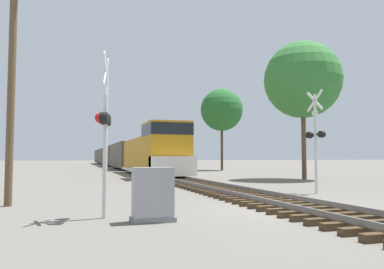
{
  "coord_description": "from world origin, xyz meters",
  "views": [
    {
      "loc": [
        -6.41,
        -10.3,
        1.59
      ],
      "look_at": [
        -0.63,
        8.36,
        2.79
      ],
      "focal_mm": 35.0,
      "sensor_mm": 36.0,
      "label": 1
    }
  ],
  "objects_px": {
    "freight_train": "(115,156)",
    "relay_cabinet": "(153,195)",
    "crossing_signal_near": "(104,123)",
    "crossing_signal_far": "(316,136)",
    "utility_pole": "(12,67)",
    "tree_far_right": "(303,80)",
    "tree_mid_background": "(222,110)"
  },
  "relations": [
    {
      "from": "crossing_signal_far",
      "to": "utility_pole",
      "type": "relative_size",
      "value": 0.52
    },
    {
      "from": "freight_train",
      "to": "crossing_signal_far",
      "type": "height_order",
      "value": "crossing_signal_far"
    },
    {
      "from": "crossing_signal_near",
      "to": "tree_mid_background",
      "type": "xyz_separation_m",
      "value": [
        16.69,
        33.41,
        5.06
      ]
    },
    {
      "from": "tree_far_right",
      "to": "crossing_signal_near",
      "type": "bearing_deg",
      "value": -138.28
    },
    {
      "from": "utility_pole",
      "to": "tree_far_right",
      "type": "height_order",
      "value": "tree_far_right"
    },
    {
      "from": "tree_far_right",
      "to": "tree_mid_background",
      "type": "bearing_deg",
      "value": 85.69
    },
    {
      "from": "crossing_signal_far",
      "to": "utility_pole",
      "type": "bearing_deg",
      "value": 82.45
    },
    {
      "from": "relay_cabinet",
      "to": "tree_far_right",
      "type": "distance_m",
      "value": 21.23
    },
    {
      "from": "crossing_signal_far",
      "to": "utility_pole",
      "type": "xyz_separation_m",
      "value": [
        -12.29,
        -0.72,
        2.08
      ]
    },
    {
      "from": "crossing_signal_far",
      "to": "tree_mid_background",
      "type": "relative_size",
      "value": 0.45
    },
    {
      "from": "freight_train",
      "to": "tree_mid_background",
      "type": "distance_m",
      "value": 25.88
    },
    {
      "from": "relay_cabinet",
      "to": "utility_pole",
      "type": "height_order",
      "value": "utility_pole"
    },
    {
      "from": "crossing_signal_far",
      "to": "tree_mid_background",
      "type": "height_order",
      "value": "tree_mid_background"
    },
    {
      "from": "freight_train",
      "to": "relay_cabinet",
      "type": "xyz_separation_m",
      "value": [
        -4.57,
        -57.04,
        -1.19
      ]
    },
    {
      "from": "utility_pole",
      "to": "tree_mid_background",
      "type": "height_order",
      "value": "tree_mid_background"
    },
    {
      "from": "crossing_signal_near",
      "to": "tree_mid_background",
      "type": "distance_m",
      "value": 37.68
    },
    {
      "from": "utility_pole",
      "to": "tree_mid_background",
      "type": "xyz_separation_m",
      "value": [
        19.49,
        30.01,
        2.94
      ]
    },
    {
      "from": "relay_cabinet",
      "to": "crossing_signal_far",
      "type": "bearing_deg",
      "value": 31.02
    },
    {
      "from": "relay_cabinet",
      "to": "utility_pole",
      "type": "bearing_deg",
      "value": 132.45
    },
    {
      "from": "relay_cabinet",
      "to": "utility_pole",
      "type": "distance_m",
      "value": 7.04
    },
    {
      "from": "freight_train",
      "to": "utility_pole",
      "type": "distance_m",
      "value": 53.49
    },
    {
      "from": "crossing_signal_near",
      "to": "crossing_signal_far",
      "type": "height_order",
      "value": "crossing_signal_far"
    },
    {
      "from": "crossing_signal_near",
      "to": "tree_far_right",
      "type": "height_order",
      "value": "tree_far_right"
    },
    {
      "from": "utility_pole",
      "to": "crossing_signal_far",
      "type": "bearing_deg",
      "value": 3.35
    },
    {
      "from": "freight_train",
      "to": "tree_far_right",
      "type": "bearing_deg",
      "value": -77.45
    },
    {
      "from": "freight_train",
      "to": "crossing_signal_near",
      "type": "bearing_deg",
      "value": -95.81
    },
    {
      "from": "crossing_signal_near",
      "to": "relay_cabinet",
      "type": "distance_m",
      "value": 2.34
    },
    {
      "from": "freight_train",
      "to": "relay_cabinet",
      "type": "relative_size",
      "value": 63.53
    },
    {
      "from": "freight_train",
      "to": "crossing_signal_far",
      "type": "bearing_deg",
      "value": -85.85
    },
    {
      "from": "crossing_signal_near",
      "to": "relay_cabinet",
      "type": "bearing_deg",
      "value": 62.85
    },
    {
      "from": "crossing_signal_far",
      "to": "relay_cabinet",
      "type": "distance_m",
      "value": 9.92
    },
    {
      "from": "freight_train",
      "to": "crossing_signal_near",
      "type": "height_order",
      "value": "crossing_signal_near"
    }
  ]
}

